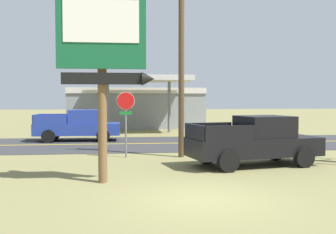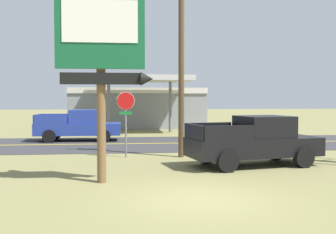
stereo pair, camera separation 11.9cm
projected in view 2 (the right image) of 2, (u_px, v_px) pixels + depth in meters
ground_plane at (200, 199)px, 10.42m from camera, size 180.00×180.00×0.00m
road_asphalt at (159, 143)px, 23.34m from camera, size 140.00×8.00×0.02m
road_centre_line at (159, 143)px, 23.33m from camera, size 126.00×0.20×0.01m
motel_sign at (103, 50)px, 12.20m from camera, size 2.99×0.54×6.18m
stop_sign at (126, 112)px, 17.77m from camera, size 0.80×0.08×2.95m
utility_pole at (181, 52)px, 17.77m from camera, size 1.73×0.26×8.89m
gas_station at (138, 106)px, 36.58m from camera, size 12.00×11.50×4.40m
pickup_black_parked_on_lawn at (255, 141)px, 15.63m from camera, size 5.49×2.99×1.96m
pickup_blue_on_road at (80, 126)px, 24.77m from camera, size 5.20×2.24×1.96m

